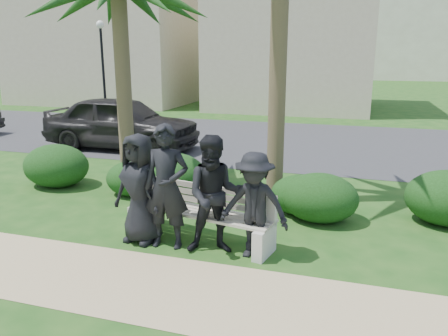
{
  "coord_description": "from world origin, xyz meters",
  "views": [
    {
      "loc": [
        2.47,
        -6.2,
        2.79
      ],
      "look_at": [
        0.26,
        1.0,
        0.82
      ],
      "focal_mm": 35.0,
      "sensor_mm": 36.0,
      "label": 1
    }
  ],
  "objects_px": {
    "street_lamp": "(102,51)",
    "car_a": "(122,123)",
    "man_b": "(166,187)",
    "man_c": "(215,195)",
    "man_a": "(140,189)",
    "man_d": "(254,206)",
    "park_bench": "(200,217)"
  },
  "relations": [
    {
      "from": "street_lamp",
      "to": "man_d",
      "type": "bearing_deg",
      "value": -51.08
    },
    {
      "from": "park_bench",
      "to": "man_b",
      "type": "xyz_separation_m",
      "value": [
        -0.38,
        -0.34,
        0.55
      ]
    },
    {
      "from": "man_c",
      "to": "man_d",
      "type": "bearing_deg",
      "value": -16.82
    },
    {
      "from": "street_lamp",
      "to": "man_a",
      "type": "xyz_separation_m",
      "value": [
        8.42,
        -12.6,
        -2.1
      ]
    },
    {
      "from": "man_a",
      "to": "man_d",
      "type": "distance_m",
      "value": 1.77
    },
    {
      "from": "park_bench",
      "to": "car_a",
      "type": "relative_size",
      "value": 0.52
    },
    {
      "from": "street_lamp",
      "to": "car_a",
      "type": "relative_size",
      "value": 0.91
    },
    {
      "from": "park_bench",
      "to": "car_a",
      "type": "xyz_separation_m",
      "value": [
        -4.59,
        5.7,
        0.43
      ]
    },
    {
      "from": "man_c",
      "to": "man_d",
      "type": "relative_size",
      "value": 1.13
    },
    {
      "from": "man_a",
      "to": "man_b",
      "type": "distance_m",
      "value": 0.48
    },
    {
      "from": "street_lamp",
      "to": "man_a",
      "type": "height_order",
      "value": "street_lamp"
    },
    {
      "from": "park_bench",
      "to": "man_d",
      "type": "height_order",
      "value": "man_d"
    },
    {
      "from": "man_d",
      "to": "car_a",
      "type": "xyz_separation_m",
      "value": [
        -5.52,
        6.02,
        0.04
      ]
    },
    {
      "from": "man_b",
      "to": "man_d",
      "type": "distance_m",
      "value": 1.32
    },
    {
      "from": "man_b",
      "to": "man_c",
      "type": "distance_m",
      "value": 0.74
    },
    {
      "from": "street_lamp",
      "to": "man_b",
      "type": "bearing_deg",
      "value": -54.91
    },
    {
      "from": "park_bench",
      "to": "man_d",
      "type": "relative_size",
      "value": 1.61
    },
    {
      "from": "man_a",
      "to": "man_d",
      "type": "bearing_deg",
      "value": 10.45
    },
    {
      "from": "man_c",
      "to": "car_a",
      "type": "bearing_deg",
      "value": 112.32
    },
    {
      "from": "man_d",
      "to": "street_lamp",
      "type": "bearing_deg",
      "value": 133.5
    },
    {
      "from": "street_lamp",
      "to": "man_c",
      "type": "xyz_separation_m",
      "value": [
        9.62,
        -12.63,
        -2.08
      ]
    },
    {
      "from": "street_lamp",
      "to": "man_a",
      "type": "relative_size",
      "value": 2.56
    },
    {
      "from": "man_a",
      "to": "car_a",
      "type": "height_order",
      "value": "man_a"
    },
    {
      "from": "car_a",
      "to": "park_bench",
      "type": "bearing_deg",
      "value": -141.2
    },
    {
      "from": "car_a",
      "to": "man_b",
      "type": "bearing_deg",
      "value": -145.16
    },
    {
      "from": "park_bench",
      "to": "man_a",
      "type": "distance_m",
      "value": 1.01
    },
    {
      "from": "man_a",
      "to": "man_d",
      "type": "relative_size",
      "value": 1.1
    },
    {
      "from": "man_a",
      "to": "car_a",
      "type": "bearing_deg",
      "value": 133.32
    },
    {
      "from": "car_a",
      "to": "man_d",
      "type": "bearing_deg",
      "value": -137.52
    },
    {
      "from": "street_lamp",
      "to": "man_d",
      "type": "height_order",
      "value": "street_lamp"
    },
    {
      "from": "street_lamp",
      "to": "man_b",
      "type": "xyz_separation_m",
      "value": [
        8.89,
        -12.65,
        -2.02
      ]
    },
    {
      "from": "park_bench",
      "to": "man_b",
      "type": "distance_m",
      "value": 0.75
    }
  ]
}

